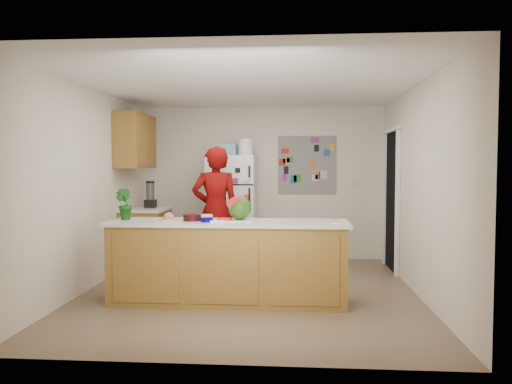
# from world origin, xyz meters

# --- Properties ---
(floor) EXTENTS (4.00, 4.50, 0.02)m
(floor) POSITION_xyz_m (0.00, 0.00, -0.01)
(floor) COLOR brown
(floor) RESTS_ON ground
(wall_back) EXTENTS (4.00, 0.02, 2.50)m
(wall_back) POSITION_xyz_m (0.00, 2.26, 1.25)
(wall_back) COLOR beige
(wall_back) RESTS_ON ground
(wall_left) EXTENTS (0.02, 4.50, 2.50)m
(wall_left) POSITION_xyz_m (-2.01, 0.00, 1.25)
(wall_left) COLOR beige
(wall_left) RESTS_ON ground
(wall_right) EXTENTS (0.02, 4.50, 2.50)m
(wall_right) POSITION_xyz_m (2.01, 0.00, 1.25)
(wall_right) COLOR beige
(wall_right) RESTS_ON ground
(ceiling) EXTENTS (4.00, 4.50, 0.02)m
(ceiling) POSITION_xyz_m (0.00, 0.00, 2.51)
(ceiling) COLOR white
(ceiling) RESTS_ON wall_back
(doorway) EXTENTS (0.03, 0.85, 2.04)m
(doorway) POSITION_xyz_m (1.99, 1.45, 1.02)
(doorway) COLOR black
(doorway) RESTS_ON ground
(peninsula_base) EXTENTS (2.60, 0.62, 0.88)m
(peninsula_base) POSITION_xyz_m (-0.20, -0.50, 0.44)
(peninsula_base) COLOR brown
(peninsula_base) RESTS_ON floor
(peninsula_top) EXTENTS (2.68, 0.70, 0.04)m
(peninsula_top) POSITION_xyz_m (-0.20, -0.50, 0.90)
(peninsula_top) COLOR silver
(peninsula_top) RESTS_ON peninsula_base
(side_counter_base) EXTENTS (0.60, 0.80, 0.86)m
(side_counter_base) POSITION_xyz_m (-1.69, 1.35, 0.43)
(side_counter_base) COLOR brown
(side_counter_base) RESTS_ON floor
(side_counter_top) EXTENTS (0.64, 0.84, 0.04)m
(side_counter_top) POSITION_xyz_m (-1.69, 1.35, 0.88)
(side_counter_top) COLOR silver
(side_counter_top) RESTS_ON side_counter_base
(upper_cabinets) EXTENTS (0.35, 1.00, 0.80)m
(upper_cabinets) POSITION_xyz_m (-1.82, 1.30, 1.90)
(upper_cabinets) COLOR brown
(upper_cabinets) RESTS_ON wall_left
(refrigerator) EXTENTS (0.75, 0.70, 1.70)m
(refrigerator) POSITION_xyz_m (-0.45, 1.88, 0.85)
(refrigerator) COLOR silver
(refrigerator) RESTS_ON floor
(fridge_top_bin) EXTENTS (0.35, 0.28, 0.18)m
(fridge_top_bin) POSITION_xyz_m (-0.55, 1.88, 1.79)
(fridge_top_bin) COLOR #5999B2
(fridge_top_bin) RESTS_ON refrigerator
(photo_collage) EXTENTS (0.95, 0.01, 0.95)m
(photo_collage) POSITION_xyz_m (0.75, 2.24, 1.55)
(photo_collage) COLOR slate
(photo_collage) RESTS_ON wall_back
(person) EXTENTS (0.73, 0.56, 1.81)m
(person) POSITION_xyz_m (-0.56, 0.90, 0.90)
(person) COLOR #630605
(person) RESTS_ON floor
(blender_appliance) EXTENTS (0.12, 0.12, 0.38)m
(blender_appliance) POSITION_xyz_m (-1.64, 1.43, 1.09)
(blender_appliance) COLOR black
(blender_appliance) RESTS_ON side_counter_top
(cutting_board) EXTENTS (0.42, 0.32, 0.01)m
(cutting_board) POSITION_xyz_m (-0.13, -0.48, 0.93)
(cutting_board) COLOR white
(cutting_board) RESTS_ON peninsula_top
(watermelon) EXTENTS (0.26, 0.26, 0.26)m
(watermelon) POSITION_xyz_m (-0.07, -0.46, 1.06)
(watermelon) COLOR #335718
(watermelon) RESTS_ON cutting_board
(watermelon_slice) EXTENTS (0.17, 0.17, 0.02)m
(watermelon_slice) POSITION_xyz_m (-0.23, -0.53, 0.94)
(watermelon_slice) COLOR red
(watermelon_slice) RESTS_ON cutting_board
(cherry_bowl) EXTENTS (0.25, 0.25, 0.07)m
(cherry_bowl) POSITION_xyz_m (-0.60, -0.50, 0.96)
(cherry_bowl) COLOR black
(cherry_bowl) RESTS_ON peninsula_top
(white_bowl) EXTENTS (0.19, 0.19, 0.06)m
(white_bowl) POSITION_xyz_m (-0.47, -0.42, 0.95)
(white_bowl) COLOR white
(white_bowl) RESTS_ON peninsula_top
(cobalt_bowl) EXTENTS (0.18, 0.18, 0.05)m
(cobalt_bowl) POSITION_xyz_m (-0.42, -0.62, 0.95)
(cobalt_bowl) COLOR #030056
(cobalt_bowl) RESTS_ON peninsula_top
(plate) EXTENTS (0.25, 0.25, 0.02)m
(plate) POSITION_xyz_m (-0.87, -0.48, 0.93)
(plate) COLOR beige
(plate) RESTS_ON peninsula_top
(paper_towel) EXTENTS (0.21, 0.20, 0.02)m
(paper_towel) POSITION_xyz_m (-0.33, -0.58, 0.93)
(paper_towel) COLOR silver
(paper_towel) RESTS_ON peninsula_top
(keys) EXTENTS (0.09, 0.05, 0.01)m
(keys) POSITION_xyz_m (0.98, -0.60, 0.93)
(keys) COLOR gray
(keys) RESTS_ON peninsula_top
(potted_plant) EXTENTS (0.24, 0.21, 0.36)m
(potted_plant) POSITION_xyz_m (-1.40, -0.45, 1.10)
(potted_plant) COLOR #15480E
(potted_plant) RESTS_ON peninsula_top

